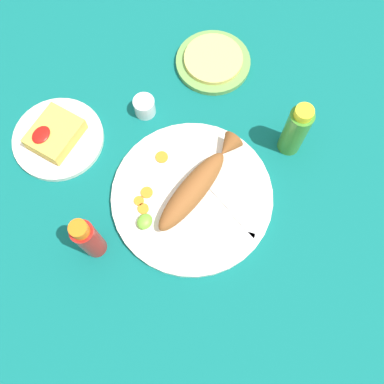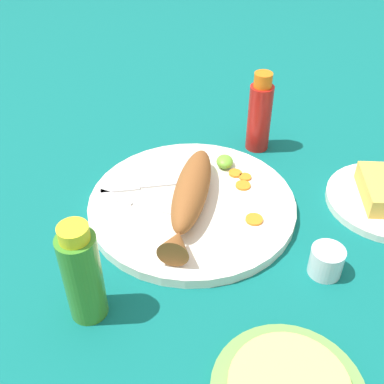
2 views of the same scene
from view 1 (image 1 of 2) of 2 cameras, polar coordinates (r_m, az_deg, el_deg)
ground_plane at (r=0.97m, az=0.00°, el=-0.75°), size 4.00×4.00×0.00m
main_plate at (r=0.96m, az=0.00°, el=-0.58°), size 0.36×0.36×0.02m
fried_fish at (r=0.93m, az=0.73°, el=1.05°), size 0.27×0.09×0.05m
fork_near at (r=0.95m, az=5.30°, el=-2.36°), size 0.07×0.18×0.00m
fork_far at (r=0.93m, az=3.60°, el=-4.68°), size 0.05×0.18×0.00m
carrot_slice_near at (r=0.99m, az=-4.06°, el=4.67°), size 0.03×0.03×0.00m
carrot_slice_mid at (r=0.96m, az=-6.05°, el=-0.06°), size 0.03×0.03×0.00m
carrot_slice_far at (r=0.96m, az=-7.09°, el=-1.18°), size 0.02×0.02×0.00m
carrot_slice_extra at (r=0.95m, az=-6.52°, el=-2.22°), size 0.02×0.02×0.00m
lime_wedge_main at (r=0.93m, az=-6.34°, el=-3.93°), size 0.04×0.03×0.02m
hot_sauce_bottle_red at (r=0.89m, az=-13.66°, el=-6.08°), size 0.05×0.05×0.17m
hot_sauce_bottle_green at (r=0.98m, az=13.64°, el=8.00°), size 0.05×0.05×0.16m
salt_cup at (r=1.05m, az=-6.33°, el=11.18°), size 0.05×0.05×0.05m
side_plate_fries at (r=1.07m, az=-17.39°, el=6.80°), size 0.21×0.21×0.01m
fries_pile at (r=1.05m, az=-17.83°, el=7.40°), size 0.12×0.10×0.04m
tortilla_plate at (r=1.14m, az=2.83°, el=16.91°), size 0.19×0.19×0.01m
tortilla_stack at (r=1.13m, az=2.86°, el=17.30°), size 0.15×0.15×0.01m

